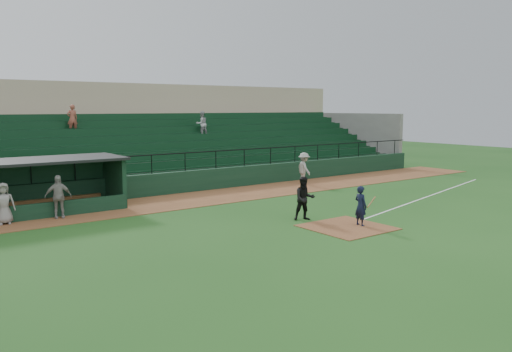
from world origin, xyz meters
TOP-DOWN VIEW (x-y plane):
  - ground at (0.00, 0.00)m, footprint 90.00×90.00m
  - warning_track at (0.00, 8.00)m, footprint 40.00×4.00m
  - home_plate_dirt at (0.00, -1.00)m, footprint 3.00×3.00m
  - foul_line at (8.00, 1.20)m, footprint 17.49×4.44m
  - stadium_structure at (-0.00, 16.46)m, footprint 38.00×13.08m
  - dugout at (-9.75, 9.56)m, footprint 8.90×3.20m
  - batter_at_plate at (0.64, -1.10)m, footprint 1.01×0.67m
  - umpire at (-0.44, 1.03)m, footprint 1.10×1.01m
  - runner at (6.22, 8.45)m, footprint 1.01×1.39m
  - dugout_player_a at (-8.60, 7.45)m, footprint 1.15×0.67m
  - dugout_player_b at (-10.68, 7.57)m, footprint 0.88×0.62m

SIDE VIEW (x-z plane):
  - ground at x=0.00m, z-range 0.00..0.00m
  - foul_line at x=8.00m, z-range 0.00..0.01m
  - warning_track at x=0.00m, z-range 0.00..0.03m
  - home_plate_dirt at x=0.00m, z-range 0.00..0.03m
  - batter_at_plate at x=0.64m, z-range 0.00..1.61m
  - dugout_player_b at x=-10.68m, z-range 0.03..1.71m
  - umpire at x=-0.44m, z-range 0.00..1.83m
  - dugout_player_a at x=-8.60m, z-range 0.03..1.86m
  - runner at x=6.22m, z-range 0.03..1.96m
  - dugout at x=-9.75m, z-range 0.12..2.54m
  - stadium_structure at x=0.00m, z-range -0.90..5.50m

